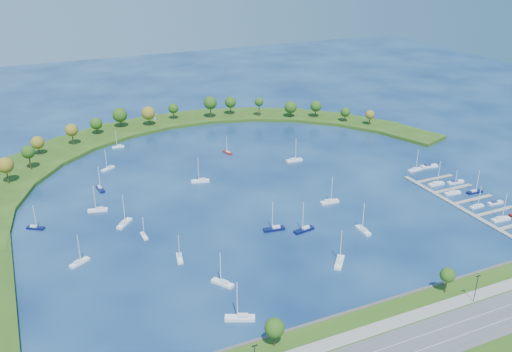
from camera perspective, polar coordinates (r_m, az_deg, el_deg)
name	(u,v)px	position (r m, az deg, el deg)	size (l,w,h in m)	color
ground	(251,189)	(267.09, -0.53, -1.36)	(700.00, 700.00, 0.00)	#081A46
south_shoreline	(417,343)	(178.32, 16.44, -16.35)	(420.00, 43.10, 11.60)	#254512
breakwater	(134,167)	(296.86, -12.61, 0.90)	(286.74, 247.64, 2.00)	#254512
breakwater_trees	(166,121)	(338.19, -9.37, 5.68)	(235.56, 92.66, 14.87)	#382314
harbor_tower	(155,117)	(367.90, -10.54, 6.06)	(2.60, 2.60, 4.37)	gray
dock_system	(477,207)	(268.25, 22.02, -3.01)	(24.28, 82.00, 1.60)	gray
moored_boat_0	(274,228)	(230.06, 1.91, -5.47)	(9.40, 3.82, 13.42)	#0A0F3E
moored_boat_1	(227,152)	(311.50, -3.00, 2.53)	(3.79, 7.16, 10.14)	maroon
moored_boat_2	(124,223)	(240.72, -13.57, -4.78)	(8.14, 8.75, 13.74)	white
moored_boat_3	(144,235)	(229.87, -11.60, -6.05)	(1.96, 6.39, 9.31)	white
moored_boat_4	(223,282)	(197.03, -3.49, -11.01)	(6.82, 8.49, 12.66)	white
moored_boat_5	(294,160)	(300.49, 4.00, 1.71)	(9.19, 3.00, 13.34)	white
moored_boat_6	(100,188)	(276.18, -15.93, -1.24)	(3.33, 8.66, 12.41)	#0A0F3E
moored_boat_7	(329,201)	(255.03, 7.67, -2.62)	(8.95, 2.99, 12.96)	white
moored_boat_8	(304,229)	(230.18, 5.04, -5.54)	(9.50, 3.97, 13.55)	#0A0F3E
moored_boat_9	(118,146)	(329.91, -14.18, 3.04)	(7.09, 2.44, 10.25)	white
moored_boat_10	(339,262)	(210.19, 8.69, -8.82)	(8.18, 8.89, 13.91)	white
moored_boat_11	(200,180)	(275.67, -5.82, -0.44)	(9.28, 4.64, 13.14)	white
moored_boat_12	(98,209)	(255.42, -16.17, -3.36)	(8.94, 4.12, 12.68)	white
moored_boat_13	(240,317)	(181.09, -1.66, -14.50)	(9.98, 6.54, 14.31)	white
moored_boat_14	(35,227)	(249.04, -22.03, -4.96)	(7.47, 5.91, 11.10)	#0A0F3E
moored_boat_15	(79,262)	(218.27, -17.95, -8.50)	(8.16, 6.11, 11.96)	white
moored_boat_16	(363,230)	(233.29, 11.12, -5.51)	(2.60, 8.72, 12.75)	white
moored_boat_17	(180,257)	(212.55, -7.98, -8.40)	(3.45, 7.54, 10.70)	white
moored_boat_18	(108,168)	(299.34, -15.18, 0.81)	(7.84, 6.23, 11.66)	white
docked_boat_2	(501,219)	(260.24, 24.16, -4.07)	(8.98, 3.17, 12.95)	white
docked_boat_4	(477,206)	(268.32, 22.04, -2.88)	(7.20, 2.10, 10.55)	white
docked_boat_5	(495,203)	(275.25, 23.67, -2.56)	(7.89, 2.77, 1.58)	white
docked_boat_6	(453,192)	(277.80, 19.82, -1.62)	(8.44, 2.98, 12.17)	white
docked_boat_7	(475,191)	(282.72, 21.84, -1.49)	(8.26, 2.95, 11.90)	#0A0F3E
docked_boat_8	(436,183)	(285.18, 18.27, -0.73)	(8.67, 2.49, 12.73)	white
docked_boat_9	(455,182)	(290.74, 20.08, -0.58)	(8.95, 3.10, 1.79)	white
docked_boat_10	(415,169)	(299.45, 16.25, 0.69)	(8.31, 2.93, 11.99)	white
docked_boat_11	(429,166)	(306.32, 17.58, 1.00)	(9.75, 4.10, 1.93)	white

